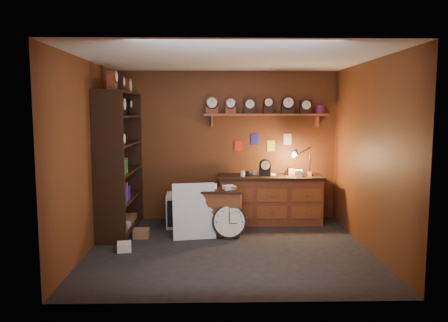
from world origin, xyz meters
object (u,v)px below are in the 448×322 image
shelving_unit (118,156)px  big_round_clock (229,221)px  low_cabinet (223,209)px  workbench (270,196)px

shelving_unit → big_round_clock: size_ratio=4.74×
big_round_clock → low_cabinet: bearing=109.8°
shelving_unit → big_round_clock: 2.12m
low_cabinet → big_round_clock: size_ratio=1.51×
workbench → big_round_clock: (-0.76, -0.96, -0.21)m
shelving_unit → workbench: shelving_unit is taller
low_cabinet → workbench: bearing=44.6°
workbench → low_cabinet: bearing=-141.7°
workbench → big_round_clock: bearing=-128.4°
shelving_unit → low_cabinet: size_ratio=3.14×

